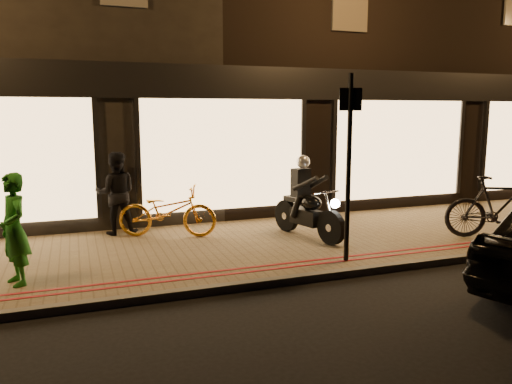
{
  "coord_description": "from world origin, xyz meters",
  "views": [
    {
      "loc": [
        -3.08,
        -6.43,
        2.52
      ],
      "look_at": [
        -0.03,
        1.89,
        1.1
      ],
      "focal_mm": 35.0,
      "sensor_mm": 36.0,
      "label": 1
    }
  ],
  "objects_px": {
    "bicycle_gold": "(167,211)",
    "person_green": "(14,229)",
    "motorcycle": "(307,206)",
    "sign_post": "(349,158)"
  },
  "relations": [
    {
      "from": "motorcycle",
      "to": "person_green",
      "type": "height_order",
      "value": "motorcycle"
    },
    {
      "from": "bicycle_gold",
      "to": "person_green",
      "type": "relative_size",
      "value": 1.2
    },
    {
      "from": "sign_post",
      "to": "bicycle_gold",
      "type": "bearing_deg",
      "value": 133.32
    },
    {
      "from": "bicycle_gold",
      "to": "person_green",
      "type": "bearing_deg",
      "value": 150.43
    },
    {
      "from": "motorcycle",
      "to": "sign_post",
      "type": "distance_m",
      "value": 1.95
    },
    {
      "from": "motorcycle",
      "to": "sign_post",
      "type": "bearing_deg",
      "value": -107.27
    },
    {
      "from": "sign_post",
      "to": "person_green",
      "type": "height_order",
      "value": "sign_post"
    },
    {
      "from": "bicycle_gold",
      "to": "person_green",
      "type": "xyz_separation_m",
      "value": [
        -2.48,
        -2.0,
        0.29
      ]
    },
    {
      "from": "motorcycle",
      "to": "person_green",
      "type": "relative_size",
      "value": 1.2
    },
    {
      "from": "bicycle_gold",
      "to": "sign_post",
      "type": "bearing_deg",
      "value": -115.07
    }
  ]
}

